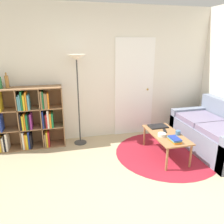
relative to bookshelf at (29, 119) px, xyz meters
The scene contains 14 objects.
ground_plane 2.64m from the bookshelf, 55.65° to the right, with size 14.00×14.00×0.00m, color tan.
wall_back 1.66m from the bookshelf, ahead, with size 7.54×0.11×2.60m.
rug 2.59m from the bookshelf, 20.11° to the right, with size 1.80×1.80×0.01m.
bookshelf is the anchor object (origin of this frame).
floor_lamp 1.31m from the bookshelf, ahead, with size 0.33×0.33×1.71m.
couch 3.47m from the bookshelf, 15.82° to the right, with size 0.88×1.62×0.87m.
coffee_table 2.51m from the bookshelf, 22.01° to the right, with size 0.49×0.99×0.41m.
laptop 2.40m from the bookshelf, 14.53° to the right, with size 0.34×0.23×0.02m.
bowl 2.42m from the bookshelf, 24.81° to the right, with size 0.14×0.14×0.05m.
book_stack_on_table 2.62m from the bookshelf, 28.54° to the right, with size 0.14×0.25×0.07m.
cup 2.69m from the bookshelf, 22.37° to the right, with size 0.08×0.08×0.07m.
remote 2.49m from the bookshelf, 19.67° to the right, with size 0.09×0.17×0.02m.
bottle_middle 0.79m from the bookshelf, behind, with size 0.06×0.06×0.25m.
bottle_right 0.75m from the bookshelf, behind, with size 0.06×0.06×0.27m.
Camera 1 is at (-0.88, -1.94, 1.90)m, focal length 35.00 mm.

